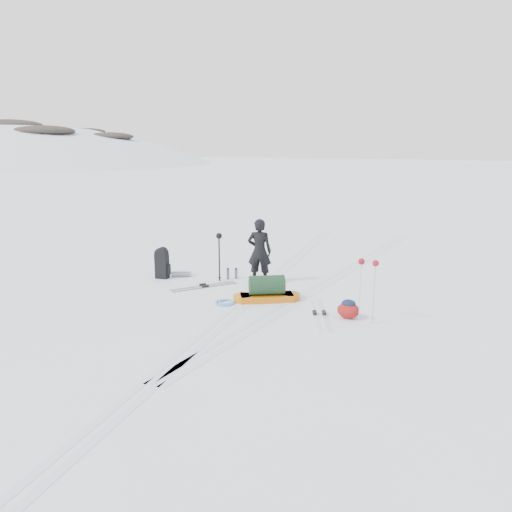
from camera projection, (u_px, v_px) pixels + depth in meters
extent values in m
plane|color=white|center=(254.00, 294.00, 12.12)|extent=(200.00, 200.00, 0.00)
ellipsoid|color=white|center=(35.00, 372.00, 96.99)|extent=(143.00, 121.00, 93.50)
ellipsoid|color=black|center=(8.00, 126.00, 86.63)|extent=(13.00, 10.00, 2.20)
ellipsoid|color=black|center=(43.00, 131.00, 76.19)|extent=(10.40, 8.00, 1.76)
ellipsoid|color=black|center=(86.00, 132.00, 91.50)|extent=(7.80, 6.00, 1.32)
ellipsoid|color=black|center=(109.00, 137.00, 81.27)|extent=(8.32, 6.40, 1.41)
cube|color=silver|center=(250.00, 293.00, 12.17)|extent=(1.40, 17.97, 0.01)
cube|color=silver|center=(259.00, 294.00, 12.08)|extent=(1.40, 17.97, 0.01)
cube|color=silver|center=(327.00, 279.00, 13.43)|extent=(2.09, 13.88, 0.01)
cube|color=silver|center=(336.00, 280.00, 13.34)|extent=(2.09, 13.88, 0.01)
imported|color=black|center=(259.00, 251.00, 12.84)|extent=(0.69, 0.52, 1.71)
cube|color=#C2610B|center=(267.00, 297.00, 11.61)|extent=(1.32, 1.05, 0.15)
cylinder|color=#BF660B|center=(290.00, 297.00, 11.67)|extent=(0.61, 0.61, 0.15)
cylinder|color=orange|center=(243.00, 298.00, 11.55)|extent=(0.61, 0.61, 0.15)
cylinder|color=black|center=(267.00, 285.00, 11.54)|extent=(0.93, 0.79, 0.45)
cube|color=black|center=(162.00, 266.00, 13.47)|extent=(0.36, 0.28, 0.67)
cylinder|color=black|center=(161.00, 253.00, 13.40)|extent=(0.35, 0.27, 0.32)
cube|color=black|center=(168.00, 270.00, 13.47)|extent=(0.10, 0.18, 0.29)
cylinder|color=gray|center=(181.00, 274.00, 13.68)|extent=(0.54, 0.33, 0.14)
cylinder|color=black|center=(219.00, 259.00, 13.17)|extent=(0.02, 0.02, 1.20)
cylinder|color=black|center=(220.00, 259.00, 13.09)|extent=(0.02, 0.02, 1.20)
torus|color=black|center=(219.00, 277.00, 13.28)|extent=(0.09, 0.09, 0.01)
torus|color=black|center=(220.00, 278.00, 13.21)|extent=(0.09, 0.09, 0.01)
sphere|color=black|center=(219.00, 236.00, 12.99)|extent=(0.16, 0.16, 0.16)
cylinder|color=silver|center=(360.00, 292.00, 10.18)|extent=(0.02, 0.02, 1.24)
cylinder|color=#B5B8BC|center=(374.00, 294.00, 10.04)|extent=(0.02, 0.02, 1.24)
torus|color=silver|center=(359.00, 316.00, 10.30)|extent=(0.09, 0.09, 0.01)
torus|color=silver|center=(373.00, 319.00, 10.16)|extent=(0.09, 0.09, 0.01)
sphere|color=maroon|center=(361.00, 262.00, 10.04)|extent=(0.13, 0.13, 0.13)
sphere|color=maroon|center=(376.00, 263.00, 9.90)|extent=(0.13, 0.13, 0.13)
cube|color=gray|center=(205.00, 287.00, 12.65)|extent=(1.16, 1.40, 0.02)
cube|color=#999DA2|center=(203.00, 286.00, 12.80)|extent=(1.16, 1.40, 0.02)
cube|color=black|center=(205.00, 286.00, 12.64)|extent=(0.16, 0.18, 0.05)
cube|color=black|center=(203.00, 284.00, 12.79)|extent=(0.16, 0.18, 0.05)
cube|color=silver|center=(315.00, 314.00, 10.67)|extent=(0.84, 1.91, 0.02)
cube|color=silver|center=(324.00, 314.00, 10.67)|extent=(0.84, 1.91, 0.02)
cube|color=black|center=(315.00, 313.00, 10.66)|extent=(0.15, 0.22, 0.06)
cube|color=black|center=(324.00, 313.00, 10.66)|extent=(0.15, 0.22, 0.06)
torus|color=#5898D6|center=(225.00, 303.00, 11.40)|extent=(0.55, 0.55, 0.05)
torus|color=#60B8E9|center=(226.00, 302.00, 11.43)|extent=(0.43, 0.43, 0.04)
ellipsoid|color=maroon|center=(348.00, 310.00, 10.43)|extent=(0.51, 0.41, 0.34)
ellipsoid|color=black|center=(349.00, 303.00, 10.39)|extent=(0.33, 0.28, 0.17)
cylinder|color=#5B5D63|center=(228.00, 274.00, 13.41)|extent=(0.08, 0.08, 0.28)
cylinder|color=slate|center=(236.00, 274.00, 13.49)|extent=(0.08, 0.08, 0.25)
cylinder|color=black|center=(228.00, 269.00, 13.37)|extent=(0.07, 0.07, 0.03)
cylinder|color=black|center=(236.00, 269.00, 13.46)|extent=(0.07, 0.07, 0.03)
ellipsoid|color=black|center=(268.00, 281.00, 12.86)|extent=(0.37, 0.32, 0.20)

